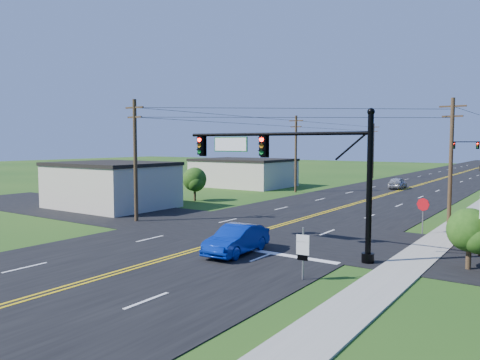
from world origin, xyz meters
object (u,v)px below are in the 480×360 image
Objects in this scene: signal_mast_main at (288,163)px; blue_car at (237,240)px; stop_sign at (423,208)px; route_sign at (303,250)px.

signal_mast_main reaches higher than blue_car.
blue_car is at bearing -107.88° from stop_sign.
signal_mast_main is 2.49× the size of blue_car.
blue_car is 1.99× the size of route_sign.
route_sign is (5.01, -2.26, 0.58)m from blue_car.
route_sign is at bearing -28.33° from blue_car.
signal_mast_main reaches higher than stop_sign.
route_sign is at bearing -83.89° from stop_sign.
signal_mast_main is 4.96× the size of route_sign.
signal_mast_main is 10.65m from stop_sign.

